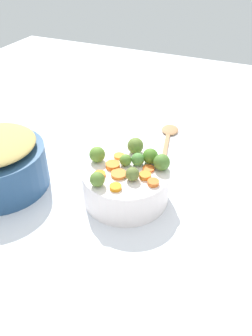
% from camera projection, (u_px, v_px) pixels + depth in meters
% --- Properties ---
extents(tabletop, '(2.40, 2.40, 0.02)m').
position_uv_depth(tabletop, '(126.00, 200.00, 0.91)').
color(tabletop, white).
rests_on(tabletop, ground).
extents(serving_bowl_carrots, '(0.22, 0.22, 0.09)m').
position_uv_depth(serving_bowl_carrots, '(126.00, 185.00, 0.87)').
color(serving_bowl_carrots, white).
rests_on(serving_bowl_carrots, tabletop).
extents(carrot_slice_0, '(0.06, 0.06, 0.01)m').
position_uv_depth(carrot_slice_0, '(119.00, 174.00, 0.83)').
color(carrot_slice_0, orange).
rests_on(carrot_slice_0, serving_bowl_carrots).
extents(carrot_slice_1, '(0.04, 0.04, 0.01)m').
position_uv_depth(carrot_slice_1, '(112.00, 166.00, 0.86)').
color(carrot_slice_1, orange).
rests_on(carrot_slice_1, serving_bowl_carrots).
extents(carrot_slice_2, '(0.03, 0.03, 0.01)m').
position_uv_depth(carrot_slice_2, '(116.00, 187.00, 0.79)').
color(carrot_slice_2, orange).
rests_on(carrot_slice_2, serving_bowl_carrots).
extents(carrot_slice_3, '(0.03, 0.03, 0.01)m').
position_uv_depth(carrot_slice_3, '(100.00, 174.00, 0.83)').
color(carrot_slice_3, orange).
rests_on(carrot_slice_3, serving_bowl_carrots).
extents(carrot_slice_4, '(0.03, 0.03, 0.01)m').
position_uv_depth(carrot_slice_4, '(145.00, 176.00, 0.82)').
color(carrot_slice_4, orange).
rests_on(carrot_slice_4, serving_bowl_carrots).
extents(carrot_slice_5, '(0.04, 0.04, 0.01)m').
position_uv_depth(carrot_slice_5, '(119.00, 156.00, 0.90)').
color(carrot_slice_5, orange).
rests_on(carrot_slice_5, serving_bowl_carrots).
extents(carrot_slice_6, '(0.04, 0.04, 0.01)m').
position_uv_depth(carrot_slice_6, '(148.00, 169.00, 0.85)').
color(carrot_slice_6, orange).
rests_on(carrot_slice_6, serving_bowl_carrots).
extents(carrot_slice_7, '(0.03, 0.03, 0.01)m').
position_uv_depth(carrot_slice_7, '(153.00, 183.00, 0.80)').
color(carrot_slice_7, orange).
rests_on(carrot_slice_7, serving_bowl_carrots).
extents(brussels_sprout_0, '(0.04, 0.04, 0.04)m').
position_uv_depth(brussels_sprout_0, '(135.00, 146.00, 0.90)').
color(brussels_sprout_0, olive).
rests_on(brussels_sprout_0, serving_bowl_carrots).
extents(brussels_sprout_1, '(0.03, 0.03, 0.03)m').
position_uv_depth(brussels_sprout_1, '(138.00, 159.00, 0.86)').
color(brussels_sprout_1, '#4E893B').
rests_on(brussels_sprout_1, serving_bowl_carrots).
extents(brussels_sprout_2, '(0.03, 0.03, 0.03)m').
position_uv_depth(brussels_sprout_2, '(132.00, 174.00, 0.81)').
color(brussels_sprout_2, '#5D6F32').
rests_on(brussels_sprout_2, serving_bowl_carrots).
extents(brussels_sprout_3, '(0.04, 0.04, 0.04)m').
position_uv_depth(brussels_sprout_3, '(97.00, 179.00, 0.79)').
color(brussels_sprout_3, '#587C30').
rests_on(brussels_sprout_3, serving_bowl_carrots).
extents(brussels_sprout_4, '(0.04, 0.04, 0.04)m').
position_uv_depth(brussels_sprout_4, '(150.00, 156.00, 0.87)').
color(brussels_sprout_4, '#497A24').
rests_on(brussels_sprout_4, serving_bowl_carrots).
extents(brussels_sprout_5, '(0.03, 0.03, 0.03)m').
position_uv_depth(brussels_sprout_5, '(125.00, 160.00, 0.86)').
color(brussels_sprout_5, '#56832E').
rests_on(brussels_sprout_5, serving_bowl_carrots).
extents(brussels_sprout_6, '(0.04, 0.04, 0.04)m').
position_uv_depth(brussels_sprout_6, '(97.00, 154.00, 0.87)').
color(brussels_sprout_6, olive).
rests_on(brussels_sprout_6, serving_bowl_carrots).
extents(brussels_sprout_7, '(0.04, 0.04, 0.04)m').
position_uv_depth(brussels_sprout_7, '(162.00, 162.00, 0.84)').
color(brussels_sprout_7, '#4E7A2F').
rests_on(brussels_sprout_7, serving_bowl_carrots).
extents(wooden_spoon, '(0.28, 0.10, 0.01)m').
position_uv_depth(wooden_spoon, '(168.00, 136.00, 1.15)').
color(wooden_spoon, '#AF7E52').
rests_on(wooden_spoon, tabletop).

